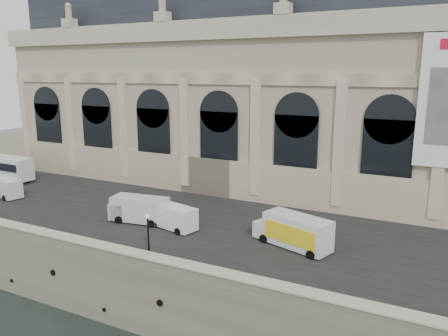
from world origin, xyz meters
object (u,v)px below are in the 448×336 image
(box_truck, at_px, (293,231))
(van_b, at_px, (137,209))
(van_a, at_px, (4,187))
(lamp_right, at_px, (148,238))
(bus_left, at_px, (0,166))
(van_c, at_px, (171,216))

(box_truck, bearing_deg, van_b, -176.81)
(van_a, distance_m, box_truck, 38.54)
(box_truck, xyz_separation_m, lamp_right, (-9.99, -8.52, 0.57))
(van_b, bearing_deg, bus_left, 168.88)
(van_b, relative_size, lamp_right, 1.55)
(box_truck, relative_size, lamp_right, 1.87)
(bus_left, bearing_deg, van_c, -9.61)
(bus_left, height_order, van_a, bus_left)
(bus_left, distance_m, van_b, 30.66)
(bus_left, bearing_deg, van_b, -11.12)
(lamp_right, bearing_deg, bus_left, 160.10)
(box_truck, bearing_deg, lamp_right, -139.55)
(van_a, height_order, van_b, van_b)
(bus_left, xyz_separation_m, van_c, (34.37, -5.82, -0.78))
(van_c, relative_size, box_truck, 0.73)
(bus_left, height_order, van_c, bus_left)
(van_a, height_order, box_truck, box_truck)
(van_b, bearing_deg, van_c, 1.25)
(van_c, distance_m, lamp_right, 8.22)
(van_a, bearing_deg, lamp_right, -14.99)
(van_a, height_order, lamp_right, lamp_right)
(van_a, distance_m, lamp_right, 29.56)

